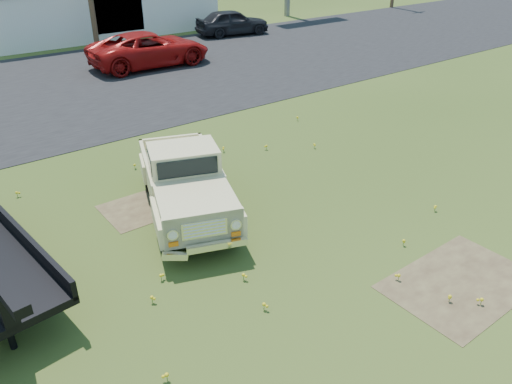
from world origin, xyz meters
The scene contains 7 objects.
ground centered at (0.00, 0.00, 0.00)m, with size 140.00×140.00×0.00m, color #2F4616.
asphalt_lot centered at (0.00, 15.00, 0.00)m, with size 90.00×14.00×0.02m, color black.
dirt_patch_a centered at (1.50, -3.00, 0.00)m, with size 3.00×2.00×0.01m, color #4B3928.
dirt_patch_b centered at (-2.00, 3.50, 0.00)m, with size 2.20×1.60×0.01m, color #4B3928.
vintage_pickup_truck centered at (-1.38, 2.65, 0.87)m, with size 1.87×4.80×1.74m, color tan, non-canonical shape.
red_pickup centered at (4.49, 16.22, 0.82)m, with size 2.73×5.92×1.65m, color #9B0F0E.
dark_sedan centered at (12.27, 20.29, 0.78)m, with size 1.85×4.61×1.57m, color black.
Camera 1 is at (-6.43, -6.76, 6.22)m, focal length 35.00 mm.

